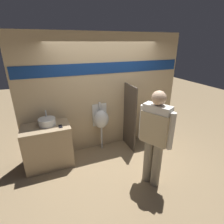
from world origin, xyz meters
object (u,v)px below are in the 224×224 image
(cell_phone, at_px, (60,126))
(person_in_vest, at_px, (155,134))
(toilet, at_px, (151,131))
(sink_basin, at_px, (47,122))
(urinal_near_counter, at_px, (101,119))

(cell_phone, bearing_deg, person_in_vest, -38.39)
(cell_phone, bearing_deg, toilet, 3.02)
(cell_phone, distance_m, toilet, 2.38)
(cell_phone, relative_size, person_in_vest, 0.08)
(sink_basin, bearing_deg, urinal_near_counter, 5.58)
(toilet, height_order, person_in_vest, person_in_vest)
(cell_phone, relative_size, toilet, 0.16)
(cell_phone, bearing_deg, sink_basin, 142.28)
(sink_basin, bearing_deg, toilet, -1.37)
(cell_phone, bearing_deg, urinal_near_counter, 17.28)
(sink_basin, distance_m, cell_phone, 0.30)
(sink_basin, height_order, person_in_vest, person_in_vest)
(sink_basin, xyz_separation_m, urinal_near_counter, (1.19, 0.12, -0.19))
(toilet, relative_size, person_in_vest, 0.48)
(toilet, xyz_separation_m, person_in_vest, (-0.85, -1.27, 0.74))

